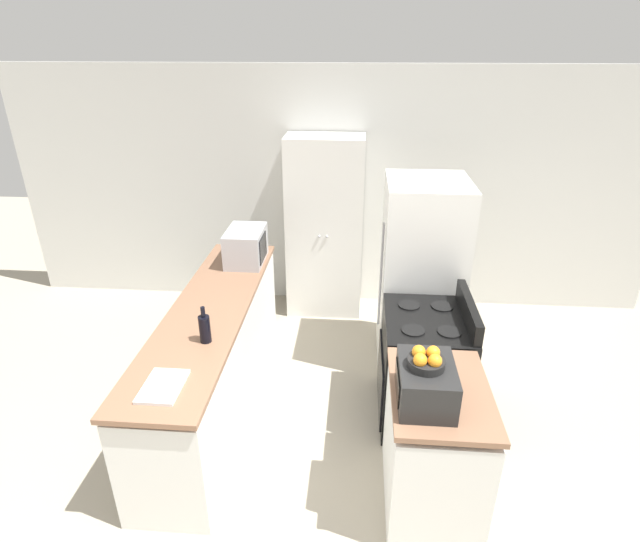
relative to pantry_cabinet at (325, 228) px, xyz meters
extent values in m
cube|color=silver|center=(0.05, 0.28, 0.33)|extent=(7.00, 0.06, 2.60)
cube|color=silver|center=(-0.78, -1.69, -0.55)|extent=(0.58, 2.54, 0.84)
cube|color=#896047|center=(-0.78, -1.69, -0.08)|extent=(0.60, 2.60, 0.04)
cube|color=silver|center=(0.88, -2.56, -0.55)|extent=(0.58, 0.84, 0.84)
cube|color=#896047|center=(0.88, -2.56, -0.08)|extent=(0.60, 0.85, 0.04)
cube|color=white|center=(0.00, 0.00, 0.00)|extent=(0.80, 0.47, 1.94)
sphere|color=#B2B2B7|center=(-0.04, -0.25, 0.00)|extent=(0.03, 0.03, 0.03)
sphere|color=#B2B2B7|center=(0.04, -0.25, 0.00)|extent=(0.03, 0.03, 0.03)
cube|color=black|center=(0.90, -1.72, -0.52)|extent=(0.64, 0.78, 0.91)
cube|color=black|center=(0.58, -1.72, -0.63)|extent=(0.02, 0.69, 0.50)
cube|color=black|center=(1.19, -1.72, 0.02)|extent=(0.06, 0.74, 0.16)
cylinder|color=black|center=(0.78, -1.91, -0.06)|extent=(0.17, 0.17, 0.01)
cylinder|color=black|center=(0.78, -1.54, -0.06)|extent=(0.17, 0.17, 0.01)
cylinder|color=black|center=(1.03, -1.91, -0.06)|extent=(0.17, 0.17, 0.01)
cylinder|color=black|center=(1.03, -1.54, -0.06)|extent=(0.17, 0.17, 0.01)
cube|color=white|center=(0.93, -0.90, -0.10)|extent=(0.70, 0.78, 1.75)
cylinder|color=gray|center=(0.57, -1.12, -0.01)|extent=(0.02, 0.02, 0.96)
cube|color=#B2B2B7|center=(-0.68, -0.79, 0.10)|extent=(0.33, 0.48, 0.32)
cube|color=black|center=(-0.51, -0.83, 0.10)|extent=(0.01, 0.30, 0.23)
cylinder|color=black|center=(-0.67, -2.16, 0.04)|extent=(0.08, 0.08, 0.20)
cylinder|color=black|center=(-0.67, -2.16, 0.17)|extent=(0.03, 0.03, 0.07)
cube|color=black|center=(0.77, -2.67, 0.06)|extent=(0.32, 0.42, 0.24)
cube|color=black|center=(0.61, -2.67, 0.06)|extent=(0.01, 0.30, 0.15)
cylinder|color=black|center=(0.76, -2.68, 0.21)|extent=(0.21, 0.21, 0.05)
sphere|color=orange|center=(0.80, -2.64, 0.25)|extent=(0.08, 0.08, 0.08)
sphere|color=orange|center=(0.72, -2.64, 0.25)|extent=(0.08, 0.08, 0.08)
sphere|color=orange|center=(0.72, -2.72, 0.25)|extent=(0.08, 0.08, 0.08)
sphere|color=orange|center=(0.80, -2.72, 0.25)|extent=(0.08, 0.08, 0.08)
cube|color=silver|center=(-0.78, -2.68, -0.05)|extent=(0.23, 0.33, 0.02)
camera|label=1|loc=(0.35, -5.02, 1.85)|focal=28.00mm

